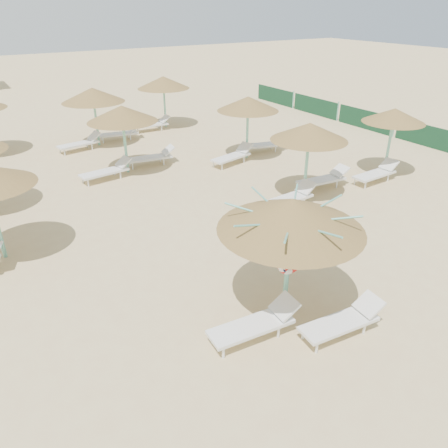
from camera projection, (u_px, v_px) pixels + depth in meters
ground at (275, 310)px, 9.95m from camera, size 120.00×120.00×0.00m
main_palapa at (291, 215)px, 8.89m from camera, size 3.08×3.08×2.76m
lounger_main_a at (257, 323)px, 9.02m from camera, size 2.00×0.73×0.71m
lounger_main_b at (344, 320)px, 9.13m from camera, size 1.92×0.72×0.68m
palapa_field at (134, 112)px, 17.55m from camera, size 17.64×14.35×2.72m
windbreak_fence at (366, 120)px, 23.84m from camera, size 0.08×19.84×1.10m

